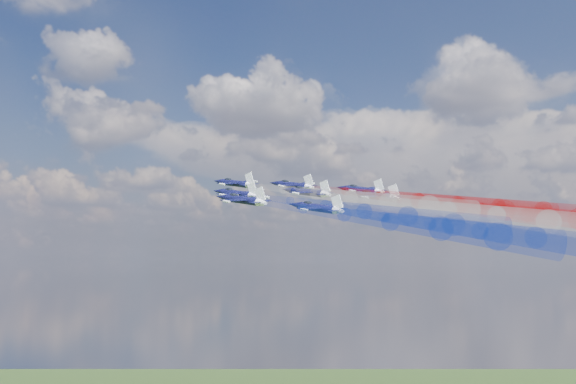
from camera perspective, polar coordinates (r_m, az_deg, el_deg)
The scene contains 16 objects.
jet_lead at distance 160.12m, azimuth -4.29°, elevation 0.70°, with size 10.74×13.42×3.58m, color black, non-canonical shape.
trail_lead at distance 138.92m, azimuth 5.08°, elevation -0.44°, with size 4.47×53.00×4.47m, color white, non-canonical shape.
jet_inner_left at distance 146.81m, azimuth -4.17°, elevation -0.14°, with size 10.74×13.42×3.58m, color black, non-canonical shape.
trail_inner_left at distance 125.91m, azimuth 6.20°, elevation -1.54°, with size 4.47×53.00×4.47m, color #1735C4, non-canonical shape.
jet_inner_right at distance 158.03m, azimuth 0.41°, elevation 0.54°, with size 10.74×13.42×3.58m, color black, non-canonical shape.
trail_inner_right at distance 139.07m, azimuth 10.52°, elevation -0.63°, with size 4.47×53.00×4.47m, color red, non-canonical shape.
jet_outer_left at distance 130.89m, azimuth -3.70°, elevation -0.64°, with size 10.74×13.42×3.58m, color black, non-canonical shape.
trail_outer_left at distance 110.55m, azimuth 8.24°, elevation -2.33°, with size 4.47×53.00×4.47m, color #1735C4, non-canonical shape.
jet_center_third at distance 145.42m, azimuth 1.60°, elevation -0.02°, with size 10.74×13.42×3.58m, color black, non-canonical shape.
trail_center_third at distance 127.30m, azimuth 12.86°, elevation -1.38°, with size 4.47×53.00×4.47m, color white, non-canonical shape.
jet_outer_right at distance 158.42m, azimuth 5.98°, elevation 0.16°, with size 10.74×13.42×3.58m, color black, non-canonical shape.
trail_outer_right at distance 142.26m, azimuth 16.66°, elevation -1.04°, with size 4.47×53.00×4.47m, color red, non-canonical shape.
jet_rear_left at distance 130.29m, azimuth 2.40°, elevation -1.29°, with size 10.74×13.42×3.58m, color black, non-canonical shape.
trail_rear_left at distance 112.99m, azimuth 15.27°, elevation -3.02°, with size 4.47×53.00×4.47m, color #1735C4, non-canonical shape.
jet_rear_right at distance 146.57m, azimuth 7.05°, elevation -0.33°, with size 10.74×13.42×3.58m, color black, non-canonical shape.
trail_rear_right at distance 131.22m, azimuth 18.80°, elevation -1.69°, with size 4.47×53.00×4.47m, color red, non-canonical shape.
Camera 1 is at (45.37, -146.10, 155.59)m, focal length 44.01 mm.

